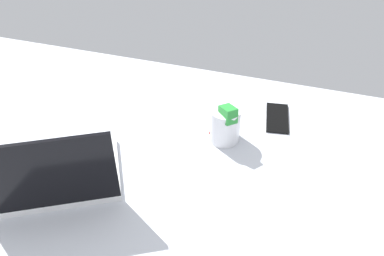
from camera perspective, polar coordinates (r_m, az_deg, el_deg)
name	(u,v)px	position (r cm, az deg, el deg)	size (l,w,h in cm)	color
bed_mattress	(110,236)	(115.68, -10.98, -14.20)	(180.00, 140.00, 18.00)	#B7BCC6
laptop	(54,174)	(114.89, -18.22, -5.98)	(39.88, 35.60, 23.00)	silver
snack_cup	(225,124)	(121.84, 4.46, 0.58)	(9.00, 9.59, 13.69)	silver
cell_phone	(277,118)	(134.79, 11.48, 1.35)	(6.80, 14.00, 0.80)	black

